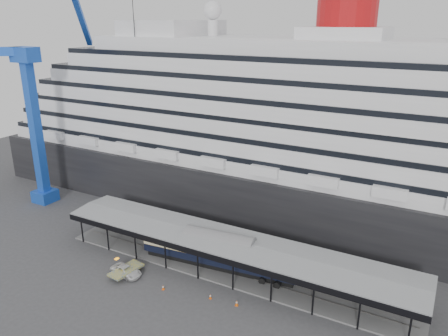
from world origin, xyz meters
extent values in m
plane|color=#3B3B3E|center=(0.00, 0.00, 0.00)|extent=(200.00, 200.00, 0.00)
cube|color=black|center=(0.00, 32.00, 5.00)|extent=(130.00, 30.00, 10.00)
cylinder|color=#AD0D10|center=(8.00, 32.00, 37.40)|extent=(10.00, 10.00, 9.00)
sphere|color=silver|center=(-18.00, 32.00, 37.70)|extent=(3.60, 3.60, 3.60)
cube|color=slate|center=(0.00, 5.00, 0.12)|extent=(56.00, 8.00, 0.24)
cube|color=slate|center=(0.00, 4.28, 0.28)|extent=(54.00, 0.08, 0.10)
cube|color=slate|center=(0.00, 5.72, 0.28)|extent=(54.00, 0.08, 0.10)
cube|color=black|center=(0.00, 0.50, 4.45)|extent=(56.00, 0.18, 0.90)
cube|color=black|center=(0.00, 9.50, 4.45)|extent=(56.00, 0.18, 0.90)
cube|color=slate|center=(0.00, 5.00, 5.18)|extent=(56.00, 9.00, 0.24)
cube|color=blue|center=(-46.00, 10.00, 1.20)|extent=(4.00, 4.00, 2.40)
cube|color=blue|center=(-46.00, 10.00, 15.40)|extent=(1.80, 1.80, 26.00)
cube|color=blue|center=(-46.00, 10.00, 29.80)|extent=(5.00, 3.20, 2.80)
cube|color=blue|center=(-37.61, 15.88, 39.20)|extent=(12.92, 17.86, 16.80)
cube|color=blue|center=(-48.87, 7.99, 30.40)|extent=(5.83, 4.75, 1.60)
cylinder|color=black|center=(-29.22, 21.75, 23.60)|extent=(0.12, 0.12, 47.21)
imported|color=silver|center=(-12.72, -3.49, 0.71)|extent=(5.35, 2.99, 1.41)
cube|color=black|center=(-1.60, 5.00, 0.64)|extent=(23.89, 4.99, 0.79)
cube|color=black|center=(-1.60, 5.00, 1.65)|extent=(25.05, 5.55, 1.24)
cube|color=beige|center=(-1.60, 5.00, 3.01)|extent=(25.06, 5.59, 1.47)
cube|color=black|center=(-1.60, 5.00, 3.97)|extent=(25.05, 5.55, 0.45)
cube|color=#E7570C|center=(-5.71, -3.85, 0.01)|extent=(0.48, 0.48, 0.03)
cone|color=#E7570C|center=(-5.71, -3.85, 0.38)|extent=(0.41, 0.41, 0.71)
cylinder|color=white|center=(-5.71, -3.85, 0.45)|extent=(0.23, 0.23, 0.14)
cube|color=#EB5D0D|center=(5.03, -2.11, 0.02)|extent=(0.53, 0.53, 0.03)
cone|color=#EB5D0D|center=(5.03, -2.11, 0.42)|extent=(0.44, 0.44, 0.81)
cylinder|color=white|center=(5.03, -2.11, 0.50)|extent=(0.26, 0.26, 0.16)
cube|color=#DA520C|center=(1.19, -2.47, 0.01)|extent=(0.45, 0.45, 0.03)
cone|color=#DA520C|center=(1.19, -2.47, 0.37)|extent=(0.38, 0.38, 0.71)
cylinder|color=white|center=(1.19, -2.47, 0.44)|extent=(0.23, 0.23, 0.14)
camera|label=1|loc=(27.03, -45.90, 36.34)|focal=35.00mm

